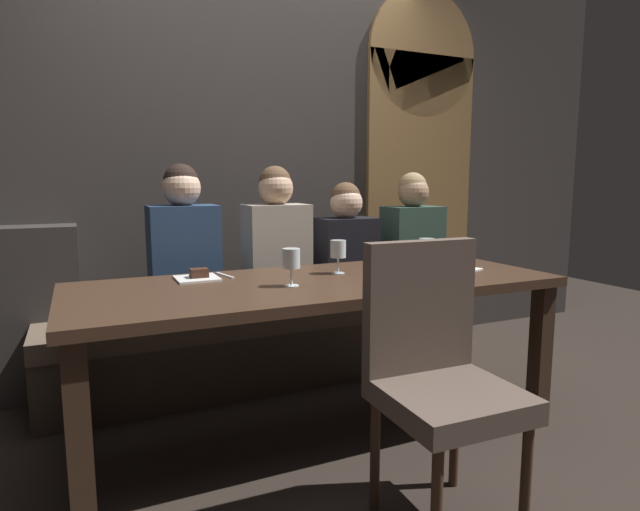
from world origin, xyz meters
TOP-DOWN VIEW (x-y plane):
  - ground at (0.00, 0.00)m, footprint 9.00×9.00m
  - back_wall_tiled at (0.00, 1.22)m, footprint 6.00×0.12m
  - arched_door at (1.35, 1.15)m, footprint 0.90×0.05m
  - dining_table at (0.00, 0.00)m, footprint 2.20×0.84m
  - banquette_bench at (0.00, 0.70)m, footprint 2.50×0.44m
  - chair_near_side at (0.12, -0.72)m, footprint 0.45×0.45m
  - diner_redhead at (-0.48, 0.69)m, footprint 0.36×0.24m
  - diner_bearded at (0.04, 0.69)m, footprint 0.36×0.24m
  - diner_far_end at (0.51, 0.72)m, footprint 0.36×0.24m
  - diner_near_end at (0.99, 0.70)m, footprint 0.36×0.24m
  - wine_glass_far_left at (0.15, 0.12)m, footprint 0.08×0.08m
  - wine_glass_center_front at (0.59, -0.00)m, footprint 0.08×0.08m
  - wine_glass_end_left at (-0.17, -0.08)m, footprint 0.08×0.08m
  - dessert_plate at (-0.51, 0.25)m, footprint 0.19×0.19m
  - fork_on_table at (-0.37, 0.29)m, footprint 0.05×0.17m
  - folded_napkin at (0.80, -0.07)m, footprint 0.14×0.13m

SIDE VIEW (x-z plane):
  - ground at x=0.00m, z-range 0.00..0.00m
  - banquette_bench at x=0.00m, z-range 0.00..0.45m
  - chair_near_side at x=0.12m, z-range 0.07..1.05m
  - dining_table at x=0.00m, z-range 0.28..1.02m
  - fork_on_table at x=-0.37m, z-range 0.74..0.75m
  - folded_napkin at x=0.80m, z-range 0.74..0.75m
  - dessert_plate at x=-0.51m, z-range 0.73..0.78m
  - diner_far_end at x=0.51m, z-range 0.43..1.16m
  - diner_near_end at x=0.99m, z-range 0.43..1.22m
  - diner_bearded at x=0.04m, z-range 0.43..1.25m
  - diner_redhead at x=-0.48m, z-range 0.43..1.26m
  - wine_glass_far_left at x=0.15m, z-range 0.77..0.93m
  - wine_glass_center_front at x=0.59m, z-range 0.77..0.94m
  - wine_glass_end_left at x=-0.17m, z-range 0.77..0.94m
  - arched_door at x=1.35m, z-range 0.09..2.64m
  - back_wall_tiled at x=0.00m, z-range 0.00..3.00m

